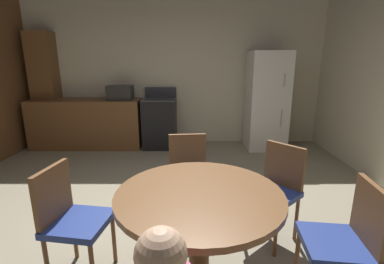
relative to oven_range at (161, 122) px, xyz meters
name	(u,v)px	position (x,y,z in m)	size (l,w,h in m)	color
ground_plane	(160,229)	(0.28, -2.68, -0.47)	(14.00, 14.00, 0.00)	gray
wall_back	(176,74)	(0.28, 0.40, 0.88)	(5.90, 0.12, 2.70)	beige
kitchen_counter	(89,123)	(-1.36, 0.00, -0.02)	(2.02, 0.60, 0.90)	brown
pantry_column	(48,90)	(-2.15, 0.18, 0.58)	(0.44, 0.36, 2.10)	brown
oven_range	(161,122)	(0.00, 0.00, 0.00)	(0.60, 0.60, 1.10)	black
refrigerator	(268,101)	(1.97, -0.05, 0.41)	(0.68, 0.68, 1.76)	white
microwave	(122,92)	(-0.71, 0.00, 0.56)	(0.44, 0.32, 0.26)	#2D2B28
dining_table	(200,215)	(0.65, -3.39, 0.13)	(1.10, 1.10, 0.76)	brown
chair_west	(71,216)	(-0.28, -3.25, 0.03)	(0.46, 0.46, 0.87)	brown
chair_north	(189,172)	(0.57, -2.45, 0.03)	(0.43, 0.43, 0.87)	brown
chair_northeast	(277,186)	(1.36, -2.76, 0.03)	(0.56, 0.56, 0.87)	brown
chair_east	(348,238)	(1.59, -3.50, 0.03)	(0.44, 0.44, 0.87)	brown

